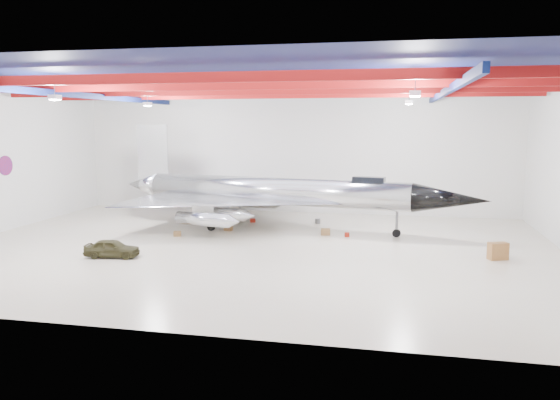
# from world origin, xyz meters

# --- Properties ---
(floor) EXTENTS (40.00, 40.00, 0.00)m
(floor) POSITION_xyz_m (0.00, 0.00, 0.00)
(floor) COLOR beige
(floor) RESTS_ON ground
(wall_back) EXTENTS (40.00, 0.00, 40.00)m
(wall_back) POSITION_xyz_m (0.00, 15.00, 5.50)
(wall_back) COLOR silver
(wall_back) RESTS_ON floor
(ceiling) EXTENTS (40.00, 40.00, 0.00)m
(ceiling) POSITION_xyz_m (0.00, 0.00, 11.00)
(ceiling) COLOR #0A0F38
(ceiling) RESTS_ON wall_back
(ceiling_structure) EXTENTS (39.50, 29.50, 1.08)m
(ceiling_structure) POSITION_xyz_m (0.00, 0.00, 10.32)
(ceiling_structure) COLOR maroon
(ceiling_structure) RESTS_ON ceiling
(wall_roundel) EXTENTS (0.10, 1.50, 1.50)m
(wall_roundel) POSITION_xyz_m (-19.94, 2.00, 5.00)
(wall_roundel) COLOR #B21414
(wall_roundel) RESTS_ON wall_left
(jet_aircraft) EXTENTS (29.53, 19.33, 8.08)m
(jet_aircraft) POSITION_xyz_m (-0.04, 6.90, 2.65)
(jet_aircraft) COLOR silver
(jet_aircraft) RESTS_ON floor
(jeep) EXTENTS (3.50, 1.82, 1.14)m
(jeep) POSITION_xyz_m (-7.81, -4.28, 0.57)
(jeep) COLOR #322F19
(jeep) RESTS_ON floor
(desk) EXTENTS (1.28, 0.97, 1.06)m
(desk) POSITION_xyz_m (15.42, 0.01, 0.53)
(desk) COLOR brown
(desk) RESTS_ON floor
(crate_ply) EXTENTS (0.62, 0.55, 0.37)m
(crate_ply) POSITION_xyz_m (-6.32, 2.47, 0.18)
(crate_ply) COLOR olive
(crate_ply) RESTS_ON floor
(toolbox_red) EXTENTS (0.52, 0.46, 0.31)m
(toolbox_red) POSITION_xyz_m (-2.34, 9.06, 0.15)
(toolbox_red) COLOR maroon
(toolbox_red) RESTS_ON floor
(parts_bin) EXTENTS (0.76, 0.65, 0.47)m
(parts_bin) POSITION_xyz_m (4.26, 5.13, 0.24)
(parts_bin) COLOR olive
(parts_bin) RESTS_ON floor
(tool_chest) EXTENTS (0.42, 0.42, 0.33)m
(tool_chest) POSITION_xyz_m (5.88, 4.79, 0.16)
(tool_chest) COLOR maroon
(tool_chest) RESTS_ON floor
(oil_barrel) EXTENTS (0.64, 0.56, 0.39)m
(oil_barrel) POSITION_xyz_m (-3.28, 5.22, 0.20)
(oil_barrel) COLOR olive
(oil_barrel) RESTS_ON floor
(spares_box) EXTENTS (0.47, 0.47, 0.39)m
(spares_box) POSITION_xyz_m (3.04, 9.66, 0.19)
(spares_box) COLOR #59595B
(spares_box) RESTS_ON floor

